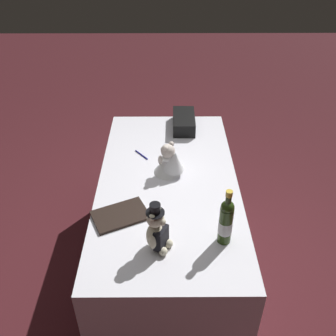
{
  "coord_description": "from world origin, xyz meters",
  "views": [
    {
      "loc": [
        -1.93,
        0.01,
        2.29
      ],
      "look_at": [
        0.0,
        0.0,
        0.9
      ],
      "focal_mm": 40.49,
      "sensor_mm": 36.0,
      "label": 1
    }
  ],
  "objects_px": {
    "teddy_bear_bride": "(170,161)",
    "gift_case_black": "(184,122)",
    "teddy_bear_groom": "(157,231)",
    "signing_pen": "(141,154)",
    "champagne_bottle": "(226,221)",
    "guestbook": "(120,215)"
  },
  "relations": [
    {
      "from": "teddy_bear_groom",
      "to": "champagne_bottle",
      "type": "xyz_separation_m",
      "value": [
        0.05,
        -0.35,
        0.03
      ]
    },
    {
      "from": "signing_pen",
      "to": "guestbook",
      "type": "height_order",
      "value": "guestbook"
    },
    {
      "from": "gift_case_black",
      "to": "guestbook",
      "type": "distance_m",
      "value": 1.1
    },
    {
      "from": "teddy_bear_bride",
      "to": "champagne_bottle",
      "type": "relative_size",
      "value": 0.71
    },
    {
      "from": "teddy_bear_bride",
      "to": "champagne_bottle",
      "type": "bearing_deg",
      "value": -155.4
    },
    {
      "from": "teddy_bear_bride",
      "to": "signing_pen",
      "type": "distance_m",
      "value": 0.31
    },
    {
      "from": "guestbook",
      "to": "teddy_bear_bride",
      "type": "bearing_deg",
      "value": -59.83
    },
    {
      "from": "teddy_bear_groom",
      "to": "gift_case_black",
      "type": "relative_size",
      "value": 0.86
    },
    {
      "from": "teddy_bear_groom",
      "to": "gift_case_black",
      "type": "bearing_deg",
      "value": -8.4
    },
    {
      "from": "teddy_bear_groom",
      "to": "teddy_bear_bride",
      "type": "relative_size",
      "value": 1.21
    },
    {
      "from": "teddy_bear_groom",
      "to": "guestbook",
      "type": "bearing_deg",
      "value": 42.31
    },
    {
      "from": "teddy_bear_bride",
      "to": "gift_case_black",
      "type": "distance_m",
      "value": 0.62
    },
    {
      "from": "teddy_bear_groom",
      "to": "champagne_bottle",
      "type": "bearing_deg",
      "value": -82.55
    },
    {
      "from": "signing_pen",
      "to": "guestbook",
      "type": "bearing_deg",
      "value": 172.28
    },
    {
      "from": "champagne_bottle",
      "to": "signing_pen",
      "type": "height_order",
      "value": "champagne_bottle"
    },
    {
      "from": "champagne_bottle",
      "to": "signing_pen",
      "type": "bearing_deg",
      "value": 30.37
    },
    {
      "from": "teddy_bear_groom",
      "to": "guestbook",
      "type": "xyz_separation_m",
      "value": [
        0.24,
        0.22,
        -0.11
      ]
    },
    {
      "from": "gift_case_black",
      "to": "guestbook",
      "type": "relative_size",
      "value": 1.11
    },
    {
      "from": "teddy_bear_groom",
      "to": "signing_pen",
      "type": "relative_size",
      "value": 2.42
    },
    {
      "from": "gift_case_black",
      "to": "guestbook",
      "type": "xyz_separation_m",
      "value": [
        -1.02,
        0.4,
        -0.04
      ]
    },
    {
      "from": "teddy_bear_groom",
      "to": "teddy_bear_bride",
      "type": "xyz_separation_m",
      "value": [
        0.65,
        -0.07,
        -0.02
      ]
    },
    {
      "from": "teddy_bear_bride",
      "to": "guestbook",
      "type": "xyz_separation_m",
      "value": [
        -0.42,
        0.29,
        -0.08
      ]
    }
  ]
}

